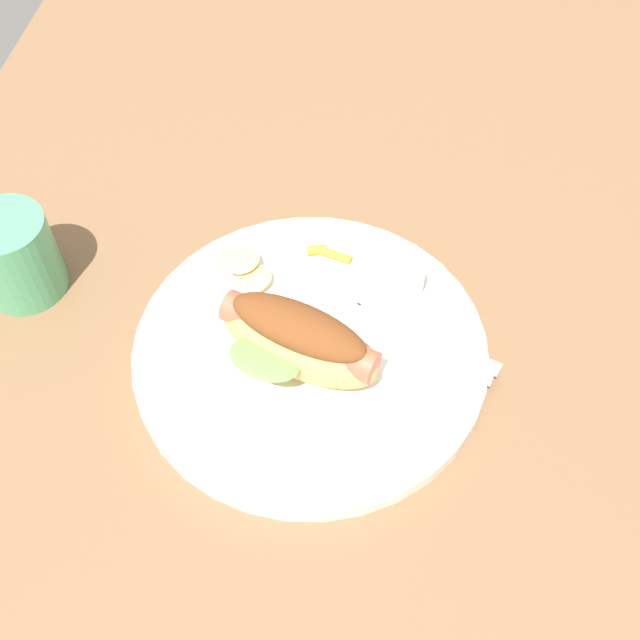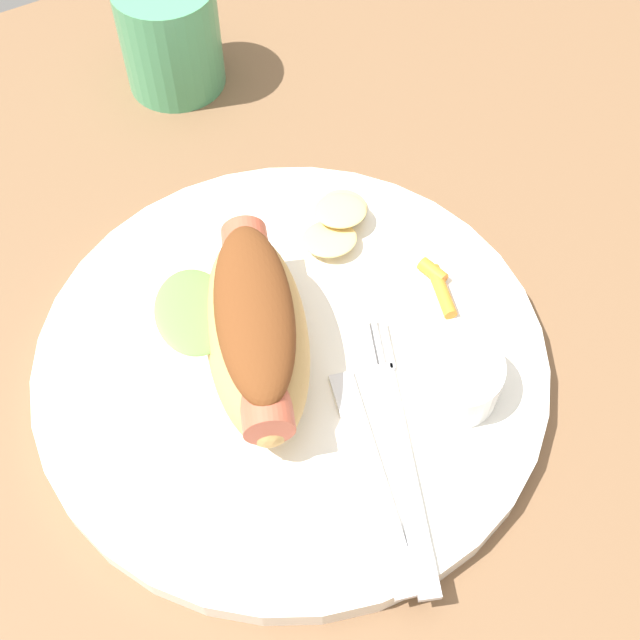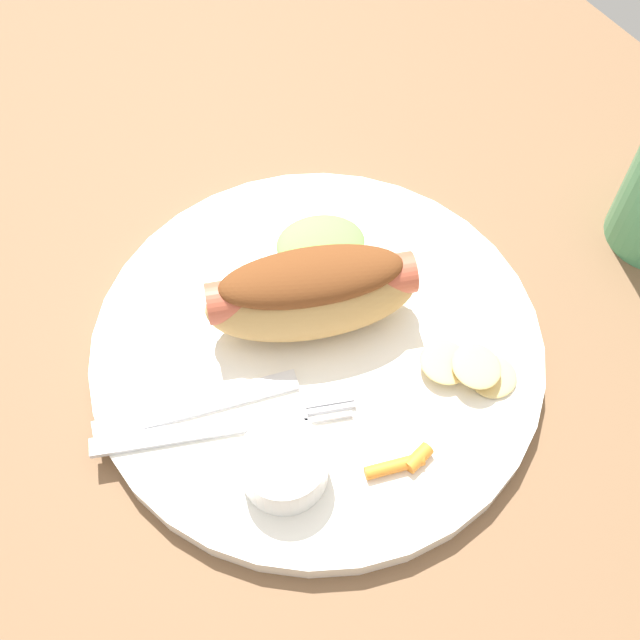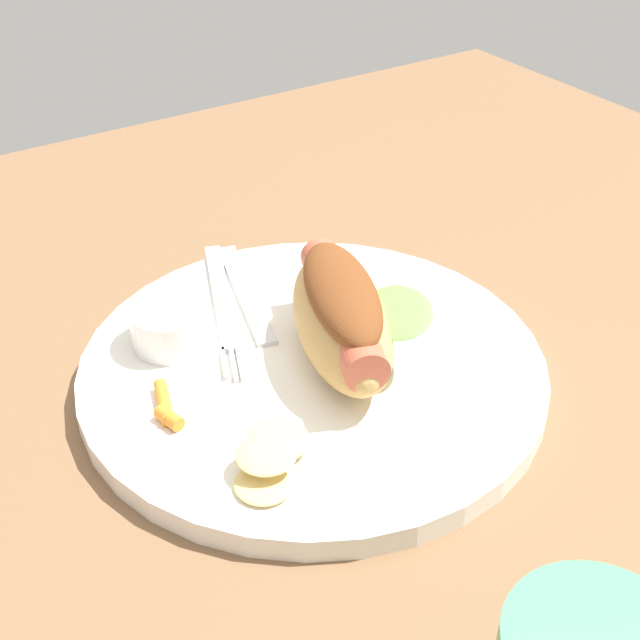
{
  "view_description": "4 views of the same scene",
  "coord_description": "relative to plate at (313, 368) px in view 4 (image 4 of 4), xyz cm",
  "views": [
    {
      "loc": [
        -40.73,
        -2.9,
        55.61
      ],
      "look_at": [
        -2.76,
        1.75,
        4.12
      ],
      "focal_mm": 42.72,
      "sensor_mm": 36.0,
      "label": 1
    },
    {
      "loc": [
        -15.13,
        -21.3,
        44.61
      ],
      "look_at": [
        -2.08,
        1.8,
        4.99
      ],
      "focal_mm": 47.49,
      "sensor_mm": 36.0,
      "label": 2
    },
    {
      "loc": [
        19.62,
        -11.82,
        47.53
      ],
      "look_at": [
        -3.04,
        2.29,
        5.37
      ],
      "focal_mm": 44.34,
      "sensor_mm": 36.0,
      "label": 3
    },
    {
      "loc": [
        19.73,
        39.81,
        35.8
      ],
      "look_at": [
        -4.82,
        1.61,
        3.78
      ],
      "focal_mm": 47.48,
      "sensor_mm": 36.0,
      "label": 4
    }
  ],
  "objects": [
    {
      "name": "ground_plane",
      "position": [
        3.69,
        -2.48,
        -1.7
      ],
      "size": [
        120.0,
        90.0,
        1.8
      ],
      "primitive_type": "cube",
      "color": "brown"
    },
    {
      "name": "plate",
      "position": [
        0.0,
        0.0,
        0.0
      ],
      "size": [
        30.69,
        30.69,
        1.6
      ],
      "primitive_type": "cylinder",
      "color": "white",
      "rests_on": "ground_plane"
    },
    {
      "name": "hot_dog",
      "position": [
        -1.82,
        0.73,
        4.16
      ],
      "size": [
        11.09,
        15.31,
        6.28
      ],
      "rotation": [
        0.0,
        0.0,
        1.21
      ],
      "color": "tan",
      "rests_on": "plate"
    },
    {
      "name": "sauce_ramekin",
      "position": [
        7.0,
        -6.68,
        2.19
      ],
      "size": [
        5.35,
        5.35,
        2.78
      ],
      "primitive_type": "cylinder",
      "color": "white",
      "rests_on": "plate"
    },
    {
      "name": "fork",
      "position": [
        2.19,
        -8.63,
        1.0
      ],
      "size": [
        7.36,
        16.14,
        0.4
      ],
      "rotation": [
        0.0,
        0.0,
        1.19
      ],
      "color": "silver",
      "rests_on": "plate"
    },
    {
      "name": "knife",
      "position": [
        0.05,
        -9.14,
        0.98
      ],
      "size": [
        4.86,
        13.21,
        0.36
      ],
      "primitive_type": "cube",
      "rotation": [
        0.0,
        0.0,
        1.3
      ],
      "color": "silver",
      "rests_on": "plate"
    },
    {
      "name": "chips_pile",
      "position": [
        7.35,
        7.18,
        1.57
      ],
      "size": [
        6.9,
        6.8,
        1.68
      ],
      "color": "#E2C274",
      "rests_on": "plate"
    },
    {
      "name": "carrot_garnish",
      "position": [
        10.36,
        -0.21,
        1.24
      ],
      "size": [
        1.95,
        4.46,
        0.93
      ],
      "color": "orange",
      "rests_on": "plate"
    }
  ]
}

